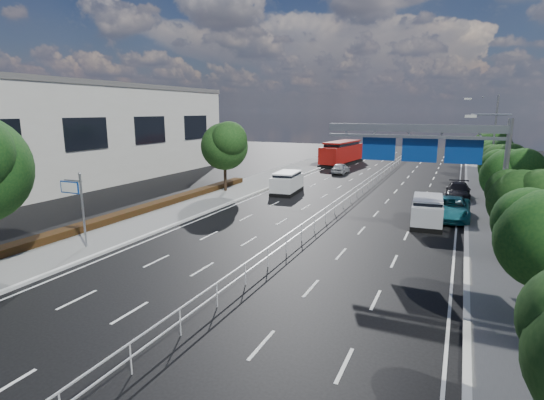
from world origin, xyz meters
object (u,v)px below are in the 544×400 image
at_px(toilet_sign, 76,197).
at_px(near_car_dark, 364,149).
at_px(pedestrian_b, 518,210).
at_px(parked_car_dark, 458,191).
at_px(silver_minivan, 427,211).
at_px(overhead_gantry, 433,146).
at_px(parked_car_teal, 451,208).
at_px(red_bus, 342,152).
at_px(near_car_silver, 341,168).
at_px(pedestrian_a, 514,221).
at_px(white_minivan, 287,183).

xyz_separation_m(toilet_sign, near_car_dark, (3.07, 59.92, -2.11)).
relative_size(near_car_dark, pedestrian_b, 2.79).
bearing_deg(parked_car_dark, silver_minivan, -100.47).
relative_size(overhead_gantry, silver_minivan, 2.16).
height_order(toilet_sign, parked_car_dark, toilet_sign).
xyz_separation_m(parked_car_teal, parked_car_dark, (0.35, 7.78, -0.06)).
distance_m(red_bus, near_car_dark, 16.40).
bearing_deg(silver_minivan, red_bus, 111.08).
xyz_separation_m(silver_minivan, parked_car_teal, (1.45, 2.35, -0.17)).
distance_m(toilet_sign, parked_car_teal, 24.67).
xyz_separation_m(near_car_silver, parked_car_teal, (13.14, -18.67, 0.11)).
bearing_deg(parked_car_teal, pedestrian_a, -46.44).
bearing_deg(toilet_sign, parked_car_teal, 39.72).
bearing_deg(pedestrian_b, parked_car_dark, -62.88).
distance_m(white_minivan, parked_car_dark, 15.17).
bearing_deg(silver_minivan, parked_car_teal, 54.62).
bearing_deg(near_car_dark, silver_minivan, 107.98).
height_order(red_bus, near_car_silver, red_bus).
distance_m(white_minivan, parked_car_teal, 15.00).
bearing_deg(near_car_dark, pedestrian_b, 115.12).
bearing_deg(red_bus, near_car_dark, 97.56).
xyz_separation_m(silver_minivan, parked_car_dark, (1.80, 10.13, -0.23)).
bearing_deg(parked_car_dark, parked_car_teal, -92.99).
bearing_deg(near_car_silver, silver_minivan, 119.84).
height_order(near_car_silver, pedestrian_b, pedestrian_b).
xyz_separation_m(overhead_gantry, near_car_silver, (-11.94, 24.32, -4.94)).
relative_size(silver_minivan, parked_car_teal, 0.86).
height_order(overhead_gantry, parked_car_dark, overhead_gantry).
height_order(parked_car_dark, pedestrian_b, pedestrian_b).
bearing_deg(red_bus, pedestrian_b, -48.65).
bearing_deg(near_car_dark, toilet_sign, 87.88).
bearing_deg(parked_car_teal, parked_car_dark, 87.68).
xyz_separation_m(near_car_dark, silver_minivan, (14.38, -46.57, 0.11)).
bearing_deg(silver_minivan, near_car_silver, 115.29).
xyz_separation_m(silver_minivan, pedestrian_b, (5.58, 2.37, 0.10)).
distance_m(white_minivan, red_bus, 23.66).
distance_m(red_bus, parked_car_teal, 31.86).
bearing_deg(pedestrian_b, parked_car_teal, 1.40).
bearing_deg(parked_car_dark, overhead_gantry, -97.02).
bearing_deg(parked_car_teal, pedestrian_b, 0.52).
relative_size(red_bus, pedestrian_a, 5.78).
height_order(silver_minivan, pedestrian_b, pedestrian_b).
xyz_separation_m(red_bus, silver_minivan, (14.00, -30.20, -0.80)).
bearing_deg(red_bus, toilet_sign, -88.31).
bearing_deg(pedestrian_a, near_car_dark, -79.59).
distance_m(toilet_sign, white_minivan, 20.53).
relative_size(white_minivan, pedestrian_b, 2.64).
xyz_separation_m(toilet_sign, white_minivan, (4.51, 19.93, -1.95)).
xyz_separation_m(white_minivan, parked_car_dark, (14.74, 3.55, -0.28)).
xyz_separation_m(pedestrian_a, pedestrian_b, (0.54, 3.83, -0.08)).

